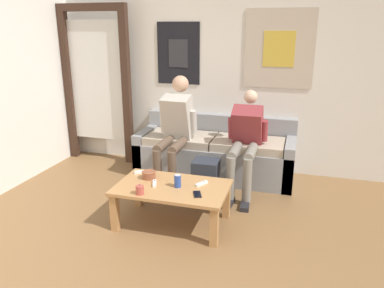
% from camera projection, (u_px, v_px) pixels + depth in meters
% --- Properties ---
extents(wall_back, '(10.00, 0.07, 2.55)m').
position_uv_depth(wall_back, '(209.00, 73.00, 4.92)').
color(wall_back, white).
rests_on(wall_back, ground_plane).
extents(door_frame, '(1.00, 0.10, 2.15)m').
position_uv_depth(door_frame, '(97.00, 77.00, 5.16)').
color(door_frame, '#382319').
rests_on(door_frame, ground_plane).
extents(couch, '(1.99, 0.72, 0.75)m').
position_uv_depth(couch, '(215.00, 154.00, 4.83)').
color(couch, gray).
rests_on(couch, ground_plane).
extents(coffee_table, '(1.08, 0.66, 0.40)m').
position_uv_depth(coffee_table, '(172.00, 192.00, 3.61)').
color(coffee_table, '#B27F4C').
rests_on(coffee_table, ground_plane).
extents(person_seated_adult, '(0.47, 0.90, 1.30)m').
position_uv_depth(person_seated_adult, '(175.00, 127.00, 4.49)').
color(person_seated_adult, brown).
rests_on(person_seated_adult, ground_plane).
extents(person_seated_teen, '(0.47, 0.95, 1.15)m').
position_uv_depth(person_seated_teen, '(245.00, 139.00, 4.28)').
color(person_seated_teen, gray).
rests_on(person_seated_teen, ground_plane).
extents(backpack, '(0.29, 0.31, 0.45)m').
position_uv_depth(backpack, '(205.00, 180.00, 4.18)').
color(backpack, '#282D38').
rests_on(backpack, ground_plane).
extents(ceramic_bowl, '(0.14, 0.14, 0.08)m').
position_uv_depth(ceramic_bowl, '(149.00, 174.00, 3.76)').
color(ceramic_bowl, brown).
rests_on(ceramic_bowl, coffee_table).
extents(pillar_candle, '(0.07, 0.07, 0.09)m').
position_uv_depth(pillar_candle, '(140.00, 190.00, 3.40)').
color(pillar_candle, '#B24C42').
rests_on(pillar_candle, coffee_table).
extents(drink_can_blue, '(0.07, 0.07, 0.12)m').
position_uv_depth(drink_can_blue, '(178.00, 181.00, 3.55)').
color(drink_can_blue, '#28479E').
rests_on(drink_can_blue, coffee_table).
extents(game_controller_near_left, '(0.14, 0.11, 0.03)m').
position_uv_depth(game_controller_near_left, '(141.00, 172.00, 3.91)').
color(game_controller_near_left, white).
rests_on(game_controller_near_left, coffee_table).
extents(game_controller_near_right, '(0.10, 0.14, 0.03)m').
position_uv_depth(game_controller_near_right, '(202.00, 184.00, 3.61)').
color(game_controller_near_right, white).
rests_on(game_controller_near_right, coffee_table).
extents(game_controller_far_center, '(0.08, 0.15, 0.03)m').
position_uv_depth(game_controller_far_center, '(155.00, 183.00, 3.62)').
color(game_controller_far_center, white).
rests_on(game_controller_far_center, coffee_table).
extents(cell_phone, '(0.11, 0.15, 0.01)m').
position_uv_depth(cell_phone, '(197.00, 194.00, 3.40)').
color(cell_phone, black).
rests_on(cell_phone, coffee_table).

